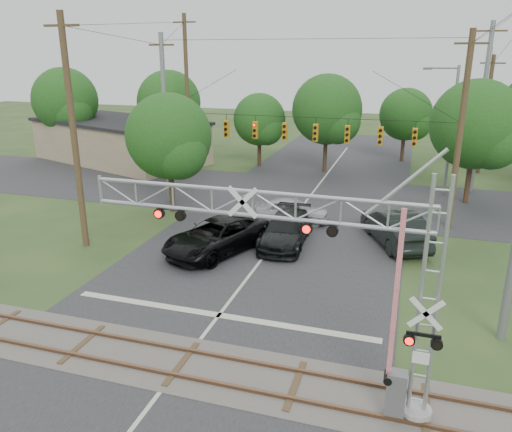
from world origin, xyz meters
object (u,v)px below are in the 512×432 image
(sedan_silver, at_px, (292,210))
(streetlight, at_px, (449,124))
(car_dark, at_px, (286,230))
(pickup_black, at_px, (217,236))
(traffic_signal_span, at_px, (313,128))
(crossing_gantry, at_px, (316,264))
(commercial_building, at_px, (120,140))

(sedan_silver, height_order, streetlight, streetlight)
(car_dark, height_order, streetlight, streetlight)
(pickup_black, distance_m, streetlight, 20.30)
(traffic_signal_span, xyz_separation_m, sedan_silver, (-0.79, -2.07, -4.88))
(pickup_black, bearing_deg, car_dark, 56.70)
(pickup_black, relative_size, car_dark, 1.12)
(crossing_gantry, distance_m, car_dark, 13.62)
(sedan_silver, relative_size, streetlight, 0.49)
(streetlight, bearing_deg, crossing_gantry, -100.37)
(streetlight, bearing_deg, sedan_silver, -133.47)
(pickup_black, height_order, car_dark, pickup_black)
(crossing_gantry, relative_size, streetlight, 1.13)
(car_dark, bearing_deg, sedan_silver, 95.42)
(crossing_gantry, xyz_separation_m, pickup_black, (-7.18, 10.28, -3.62))
(traffic_signal_span, distance_m, commercial_building, 24.43)
(pickup_black, relative_size, commercial_building, 0.33)
(car_dark, bearing_deg, traffic_signal_span, 84.87)
(traffic_signal_span, bearing_deg, pickup_black, -113.13)
(streetlight, bearing_deg, car_dark, -122.74)
(crossing_gantry, bearing_deg, sedan_silver, 105.50)
(pickup_black, bearing_deg, streetlight, 75.03)
(car_dark, bearing_deg, crossing_gantry, -75.15)
(commercial_building, bearing_deg, streetlight, 12.60)
(pickup_black, xyz_separation_m, commercial_building, (-17.88, 19.43, 1.13))
(crossing_gantry, relative_size, traffic_signal_span, 0.55)
(traffic_signal_span, distance_m, car_dark, 7.61)
(pickup_black, xyz_separation_m, streetlight, (11.96, 15.82, 4.36))
(traffic_signal_span, distance_m, streetlight, 11.50)
(traffic_signal_span, bearing_deg, sedan_silver, -110.86)
(crossing_gantry, bearing_deg, traffic_signal_span, 101.48)
(car_dark, bearing_deg, commercial_building, 138.00)
(sedan_silver, bearing_deg, car_dark, -178.87)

